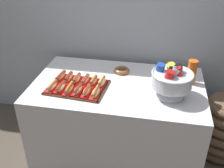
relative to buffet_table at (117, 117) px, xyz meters
The scene contains 20 objects.
ground_plane 0.39m from the buffet_table, ahead, with size 10.00×10.00×0.00m, color #4C4238.
back_wall 1.07m from the buffet_table, 90.00° to the left, with size 6.00×0.10×2.60m, color #9EA8B2.
buffet_table is the anchor object (origin of this frame).
floor_vase 1.01m from the buffet_table, ahead, with size 0.46×0.46×1.10m.
serving_tray 0.50m from the buffet_table, 157.82° to the right, with size 0.51×0.40×0.01m.
hot_dog_0 0.67m from the buffet_table, 158.88° to the right, with size 0.08×0.18×0.06m.
hot_dog_1 0.62m from the buffet_table, 155.06° to the right, with size 0.08×0.16×0.06m.
hot_dog_2 0.57m from the buffet_table, 150.05° to the right, with size 0.07×0.18×0.06m.
hot_dog_3 0.53m from the buffet_table, 143.32° to the right, with size 0.08×0.16×0.06m.
hot_dog_4 0.50m from the buffet_table, 134.15° to the right, with size 0.07×0.17×0.06m.
hot_dog_5 0.47m from the buffet_table, 121.69° to the right, with size 0.07×0.18×0.06m.
hot_dog_6 0.64m from the buffet_table, behind, with size 0.08×0.17×0.06m.
hot_dog_7 0.58m from the buffet_table, behind, with size 0.07×0.16×0.06m.
hot_dog_8 0.53m from the buffet_table, behind, with size 0.07×0.16×0.06m.
hot_dog_9 0.48m from the buffet_table, 169.48° to the right, with size 0.08×0.17×0.06m.
hot_dog_10 0.44m from the buffet_table, 164.20° to the right, with size 0.07×0.16×0.06m.
hot_dog_11 0.42m from the buffet_table, 153.72° to the right, with size 0.08×0.16×0.06m.
punch_bowl 0.68m from the buffet_table, 14.37° to the right, with size 0.32×0.32×0.27m.
cup_stack 0.78m from the buffet_table, 12.28° to the left, with size 0.08×0.08×0.21m.
donut 0.43m from the buffet_table, 90.57° to the left, with size 0.14×0.14×0.04m.
Camera 1 is at (0.32, -1.96, 1.90)m, focal length 42.75 mm.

